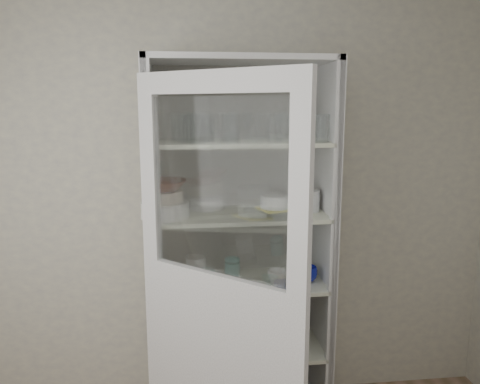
% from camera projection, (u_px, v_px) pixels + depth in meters
% --- Properties ---
extents(wall_back, '(3.60, 0.02, 2.60)m').
position_uv_depth(wall_back, '(203.00, 199.00, 2.80)').
color(wall_back, '#A5A19A').
rests_on(wall_back, ground).
extents(pantry_cabinet, '(1.00, 0.45, 2.10)m').
position_uv_depth(pantry_cabinet, '(239.00, 264.00, 2.73)').
color(pantry_cabinet, silver).
rests_on(pantry_cabinet, floor).
extents(cupboard_door, '(0.71, 0.62, 2.00)m').
position_uv_depth(cupboard_door, '(219.00, 321.00, 2.15)').
color(cupboard_door, silver).
rests_on(cupboard_door, floor).
extents(tumbler_0, '(0.09, 0.09, 0.15)m').
position_uv_depth(tumbler_0, '(194.00, 128.00, 2.37)').
color(tumbler_0, silver).
rests_on(tumbler_0, shelf_glass).
extents(tumbler_1, '(0.08, 0.08, 0.15)m').
position_uv_depth(tumbler_1, '(198.00, 128.00, 2.33)').
color(tumbler_1, silver).
rests_on(tumbler_1, shelf_glass).
extents(tumbler_2, '(0.10, 0.10, 0.15)m').
position_uv_depth(tumbler_2, '(231.00, 128.00, 2.36)').
color(tumbler_2, silver).
rests_on(tumbler_2, shelf_glass).
extents(tumbler_3, '(0.09, 0.09, 0.14)m').
position_uv_depth(tumbler_3, '(232.00, 129.00, 2.36)').
color(tumbler_3, silver).
rests_on(tumbler_3, shelf_glass).
extents(tumbler_4, '(0.08, 0.08, 0.15)m').
position_uv_depth(tumbler_4, '(275.00, 128.00, 2.43)').
color(tumbler_4, silver).
rests_on(tumbler_4, shelf_glass).
extents(tumbler_5, '(0.08, 0.08, 0.15)m').
position_uv_depth(tumbler_5, '(283.00, 128.00, 2.43)').
color(tumbler_5, silver).
rests_on(tumbler_5, shelf_glass).
extents(tumbler_6, '(0.09, 0.09, 0.15)m').
position_uv_depth(tumbler_6, '(323.00, 128.00, 2.41)').
color(tumbler_6, silver).
rests_on(tumbler_6, shelf_glass).
extents(tumbler_7, '(0.10, 0.10, 0.15)m').
position_uv_depth(tumbler_7, '(178.00, 127.00, 2.48)').
color(tumbler_7, silver).
rests_on(tumbler_7, shelf_glass).
extents(tumbler_8, '(0.07, 0.07, 0.14)m').
position_uv_depth(tumbler_8, '(204.00, 128.00, 2.51)').
color(tumbler_8, silver).
rests_on(tumbler_8, shelf_glass).
extents(tumbler_9, '(0.07, 0.07, 0.13)m').
position_uv_depth(tumbler_9, '(208.00, 129.00, 2.47)').
color(tumbler_9, silver).
rests_on(tumbler_9, shelf_glass).
extents(goblet_0, '(0.07, 0.07, 0.16)m').
position_uv_depth(goblet_0, '(191.00, 125.00, 2.58)').
color(goblet_0, silver).
rests_on(goblet_0, shelf_glass).
extents(goblet_1, '(0.08, 0.08, 0.17)m').
position_uv_depth(goblet_1, '(247.00, 124.00, 2.61)').
color(goblet_1, silver).
rests_on(goblet_1, shelf_glass).
extents(goblet_2, '(0.07, 0.07, 0.16)m').
position_uv_depth(goblet_2, '(276.00, 125.00, 2.65)').
color(goblet_2, silver).
rests_on(goblet_2, shelf_glass).
extents(goblet_3, '(0.08, 0.08, 0.18)m').
position_uv_depth(goblet_3, '(307.00, 123.00, 2.66)').
color(goblet_3, silver).
rests_on(goblet_3, shelf_glass).
extents(plate_stack_front, '(0.25, 0.25, 0.08)m').
position_uv_depth(plate_stack_front, '(165.00, 210.00, 2.49)').
color(plate_stack_front, white).
rests_on(plate_stack_front, shelf_plates).
extents(plate_stack_back, '(0.20, 0.20, 0.06)m').
position_uv_depth(plate_stack_back, '(206.00, 203.00, 2.72)').
color(plate_stack_back, white).
rests_on(plate_stack_back, shelf_plates).
extents(cream_bowl, '(0.25, 0.25, 0.06)m').
position_uv_depth(cream_bowl, '(165.00, 196.00, 2.48)').
color(cream_bowl, beige).
rests_on(cream_bowl, plate_stack_front).
extents(terracotta_bowl, '(0.25, 0.25, 0.06)m').
position_uv_depth(terracotta_bowl, '(164.00, 185.00, 2.47)').
color(terracotta_bowl, brown).
rests_on(terracotta_bowl, cream_bowl).
extents(glass_platter, '(0.46, 0.46, 0.02)m').
position_uv_depth(glass_platter, '(275.00, 211.00, 2.59)').
color(glass_platter, silver).
rests_on(glass_platter, shelf_plates).
extents(yellow_trivet, '(0.21, 0.21, 0.01)m').
position_uv_depth(yellow_trivet, '(275.00, 209.00, 2.59)').
color(yellow_trivet, yellow).
rests_on(yellow_trivet, glass_platter).
extents(white_ramekin, '(0.20, 0.20, 0.07)m').
position_uv_depth(white_ramekin, '(275.00, 201.00, 2.58)').
color(white_ramekin, white).
rests_on(white_ramekin, yellow_trivet).
extents(grey_bowl_stack, '(0.14, 0.14, 0.12)m').
position_uv_depth(grey_bowl_stack, '(307.00, 200.00, 2.64)').
color(grey_bowl_stack, silver).
rests_on(grey_bowl_stack, shelf_plates).
extents(mug_blue, '(0.12, 0.12, 0.09)m').
position_uv_depth(mug_blue, '(307.00, 274.00, 2.66)').
color(mug_blue, '#0B229D').
rests_on(mug_blue, shelf_mugs).
extents(mug_teal, '(0.10, 0.10, 0.09)m').
position_uv_depth(mug_teal, '(296.00, 268.00, 2.76)').
color(mug_teal, '#167C79').
rests_on(mug_teal, shelf_mugs).
extents(mug_white, '(0.15, 0.15, 0.10)m').
position_uv_depth(mug_white, '(277.00, 279.00, 2.56)').
color(mug_white, white).
rests_on(mug_white, shelf_mugs).
extents(teal_jar, '(0.09, 0.09, 0.11)m').
position_uv_depth(teal_jar, '(232.00, 268.00, 2.72)').
color(teal_jar, '#167C79').
rests_on(teal_jar, shelf_mugs).
extents(measuring_cups, '(0.10, 0.10, 0.04)m').
position_uv_depth(measuring_cups, '(200.00, 282.00, 2.59)').
color(measuring_cups, silver).
rests_on(measuring_cups, shelf_mugs).
extents(white_canister, '(0.12, 0.12, 0.14)m').
position_uv_depth(white_canister, '(196.00, 268.00, 2.69)').
color(white_canister, white).
rests_on(white_canister, shelf_mugs).
extents(cream_dish, '(0.28, 0.28, 0.08)m').
position_uv_depth(cream_dish, '(241.00, 339.00, 2.73)').
color(cream_dish, beige).
rests_on(cream_dish, shelf_bot).
extents(tin_box, '(0.22, 0.19, 0.06)m').
position_uv_depth(tin_box, '(278.00, 341.00, 2.74)').
color(tin_box, '#9D9EA1').
rests_on(tin_box, shelf_bot).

